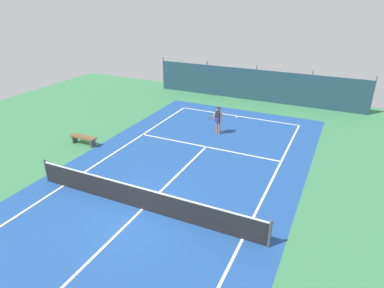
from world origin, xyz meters
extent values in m
plane|color=#387A4C|center=(0.00, 0.00, 0.00)|extent=(36.00, 36.00, 0.00)
cube|color=#1E478C|center=(0.00, 0.00, 0.00)|extent=(11.02, 26.60, 0.01)
cube|color=white|center=(0.00, 11.90, 0.01)|extent=(8.22, 0.10, 0.01)
cube|color=white|center=(-4.11, 0.00, 0.01)|extent=(0.10, 23.80, 0.01)
cube|color=white|center=(4.11, 0.00, 0.01)|extent=(0.10, 23.80, 0.01)
cube|color=white|center=(0.00, 6.40, 0.01)|extent=(8.22, 0.10, 0.01)
cube|color=white|center=(0.00, 0.00, 0.01)|extent=(0.10, 12.80, 0.01)
cube|color=white|center=(0.00, 11.75, 0.01)|extent=(0.10, 0.30, 0.01)
cube|color=black|center=(0.00, 0.00, 0.47)|extent=(9.92, 0.03, 0.95)
cube|color=white|center=(0.00, 0.00, 0.97)|extent=(9.92, 0.04, 0.05)
cylinder|color=#47474C|center=(-5.01, 0.00, 0.55)|extent=(0.10, 0.10, 1.10)
cylinder|color=#47474C|center=(5.01, 0.00, 0.55)|extent=(0.10, 0.10, 1.10)
cube|color=#1E3D4C|center=(0.00, 15.97, 1.20)|extent=(16.22, 0.06, 2.40)
cylinder|color=#595B60|center=(-8.11, 16.03, 1.35)|extent=(0.08, 0.08, 2.70)
cylinder|color=#595B60|center=(-4.05, 16.03, 1.35)|extent=(0.08, 0.08, 2.70)
cylinder|color=#595B60|center=(0.00, 16.03, 1.35)|extent=(0.08, 0.08, 2.70)
cylinder|color=#595B60|center=(4.05, 16.03, 1.35)|extent=(0.08, 0.08, 2.70)
cylinder|color=#595B60|center=(8.11, 16.03, 1.35)|extent=(0.08, 0.08, 2.70)
cube|color=#234C1E|center=(0.00, 16.57, 0.55)|extent=(14.60, 0.70, 1.10)
cylinder|color=#9E7051|center=(-0.02, 8.42, 0.41)|extent=(0.12, 0.12, 0.82)
cylinder|color=#9E7051|center=(-0.20, 8.50, 0.41)|extent=(0.12, 0.12, 0.82)
cylinder|color=navy|center=(-0.11, 8.46, 0.90)|extent=(0.40, 0.40, 0.22)
cube|color=#1E232D|center=(-0.11, 8.46, 1.10)|extent=(0.41, 0.33, 0.56)
sphere|color=#9E7051|center=(-0.11, 8.46, 1.53)|extent=(0.22, 0.22, 0.22)
cylinder|color=black|center=(-0.11, 8.46, 1.62)|extent=(0.23, 0.23, 0.04)
cylinder|color=#9E7051|center=(0.10, 8.36, 1.13)|extent=(0.09, 0.09, 0.58)
cylinder|color=#9E7051|center=(-0.36, 8.44, 1.13)|extent=(0.30, 0.52, 0.41)
cylinder|color=black|center=(-0.54, 8.19, 1.02)|extent=(0.14, 0.26, 0.13)
torus|color=teal|center=(-0.54, 8.19, 1.24)|extent=(0.33, 0.24, 0.29)
sphere|color=#CCDB33|center=(-0.94, 12.30, 0.03)|extent=(0.07, 0.07, 0.07)
sphere|color=#CCDB33|center=(-1.82, 11.16, 0.03)|extent=(0.07, 0.07, 0.07)
cube|color=brown|center=(-6.31, 3.80, 0.45)|extent=(1.60, 0.40, 0.08)
cube|color=#4C4C51|center=(-6.96, 3.80, 0.23)|extent=(0.08, 0.36, 0.45)
cube|color=#4C4C51|center=(-5.66, 3.80, 0.23)|extent=(0.08, 0.36, 0.45)
camera|label=1|loc=(6.47, -9.13, 7.88)|focal=31.56mm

